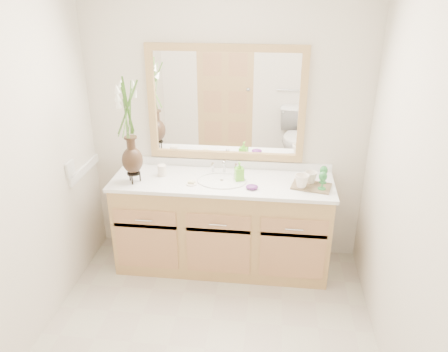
# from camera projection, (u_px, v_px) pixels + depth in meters

# --- Properties ---
(floor) EXTENTS (2.60, 2.60, 0.00)m
(floor) POSITION_uv_depth(u_px,v_px,m) (205.00, 349.00, 3.04)
(floor) COLOR beige
(floor) RESTS_ON ground
(wall_back) EXTENTS (2.40, 0.02, 2.40)m
(wall_back) POSITION_uv_depth(u_px,v_px,m) (226.00, 127.00, 3.72)
(wall_back) COLOR silver
(wall_back) RESTS_ON floor
(wall_left) EXTENTS (0.02, 2.60, 2.40)m
(wall_left) POSITION_uv_depth(u_px,v_px,m) (8.00, 185.00, 2.67)
(wall_left) COLOR silver
(wall_left) RESTS_ON floor
(wall_right) EXTENTS (0.02, 2.60, 2.40)m
(wall_right) POSITION_uv_depth(u_px,v_px,m) (415.00, 206.00, 2.42)
(wall_right) COLOR silver
(wall_right) RESTS_ON floor
(vanity) EXTENTS (1.80, 0.55, 0.80)m
(vanity) POSITION_uv_depth(u_px,v_px,m) (222.00, 225.00, 3.79)
(vanity) COLOR tan
(vanity) RESTS_ON floor
(counter) EXTENTS (1.84, 0.57, 0.03)m
(counter) POSITION_uv_depth(u_px,v_px,m) (222.00, 182.00, 3.62)
(counter) COLOR white
(counter) RESTS_ON vanity
(sink) EXTENTS (0.38, 0.34, 0.23)m
(sink) POSITION_uv_depth(u_px,v_px,m) (222.00, 187.00, 3.62)
(sink) COLOR white
(sink) RESTS_ON counter
(mirror) EXTENTS (1.32, 0.04, 0.97)m
(mirror) POSITION_uv_depth(u_px,v_px,m) (226.00, 104.00, 3.62)
(mirror) COLOR white
(mirror) RESTS_ON wall_back
(switch_plate) EXTENTS (0.02, 0.12, 0.12)m
(switch_plate) POSITION_uv_depth(u_px,v_px,m) (70.00, 169.00, 3.46)
(switch_plate) COLOR white
(switch_plate) RESTS_ON wall_left
(flower_vase) EXTENTS (0.20, 0.20, 0.81)m
(flower_vase) POSITION_uv_depth(u_px,v_px,m) (128.00, 117.00, 3.36)
(flower_vase) COLOR black
(flower_vase) RESTS_ON counter
(tumbler) EXTENTS (0.07, 0.07, 0.10)m
(tumbler) POSITION_uv_depth(u_px,v_px,m) (162.00, 170.00, 3.68)
(tumbler) COLOR white
(tumbler) RESTS_ON counter
(soap_dish) EXTENTS (0.09, 0.09, 0.03)m
(soap_dish) POSITION_uv_depth(u_px,v_px,m) (192.00, 183.00, 3.54)
(soap_dish) COLOR white
(soap_dish) RESTS_ON counter
(soap_bottle) EXTENTS (0.08, 0.08, 0.14)m
(soap_bottle) POSITION_uv_depth(u_px,v_px,m) (239.00, 172.00, 3.60)
(soap_bottle) COLOR #64C52E
(soap_bottle) RESTS_ON counter
(purple_dish) EXTENTS (0.12, 0.11, 0.03)m
(purple_dish) POSITION_uv_depth(u_px,v_px,m) (252.00, 187.00, 3.46)
(purple_dish) COLOR #632674
(purple_dish) RESTS_ON counter
(tray) EXTENTS (0.34, 0.26, 0.02)m
(tray) POSITION_uv_depth(u_px,v_px,m) (311.00, 186.00, 3.49)
(tray) COLOR brown
(tray) RESTS_ON counter
(mug_left) EXTENTS (0.12, 0.11, 0.11)m
(mug_left) POSITION_uv_depth(u_px,v_px,m) (302.00, 181.00, 3.44)
(mug_left) COLOR white
(mug_left) RESTS_ON tray
(mug_right) EXTENTS (0.13, 0.13, 0.10)m
(mug_right) POSITION_uv_depth(u_px,v_px,m) (311.00, 177.00, 3.51)
(mug_right) COLOR white
(mug_right) RESTS_ON tray
(goblet_front) EXTENTS (0.07, 0.07, 0.15)m
(goblet_front) POSITION_uv_depth(u_px,v_px,m) (323.00, 177.00, 3.39)
(goblet_front) COLOR #297B37
(goblet_front) RESTS_ON tray
(goblet_back) EXTENTS (0.06, 0.06, 0.14)m
(goblet_back) POSITION_uv_depth(u_px,v_px,m) (324.00, 172.00, 3.50)
(goblet_back) COLOR #297B37
(goblet_back) RESTS_ON tray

